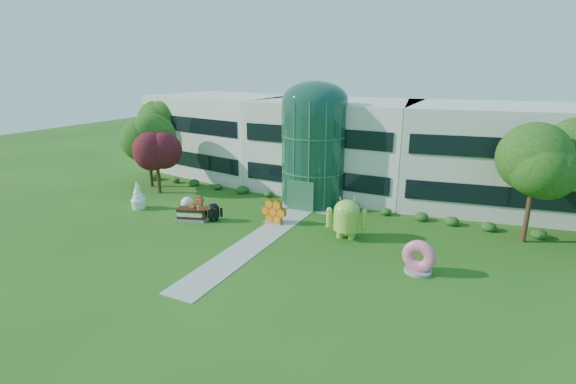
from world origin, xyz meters
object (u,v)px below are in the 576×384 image
at_px(donut, 419,256).
at_px(android_black, 214,211).
at_px(android_green, 347,216).
at_px(gingerbread, 199,208).

bearing_deg(donut, android_black, -179.59).
bearing_deg(android_green, donut, -45.50).
relative_size(android_green, gingerbread, 1.44).
height_order(android_green, donut, android_green).
bearing_deg(gingerbread, android_green, 6.40).
distance_m(android_black, gingerbread, 1.21).
height_order(android_black, gingerbread, gingerbread).
xyz_separation_m(donut, gingerbread, (-18.33, 1.26, 0.02)).
distance_m(android_black, donut, 17.36).
relative_size(android_black, gingerbread, 0.73).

